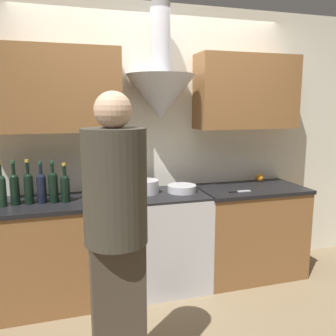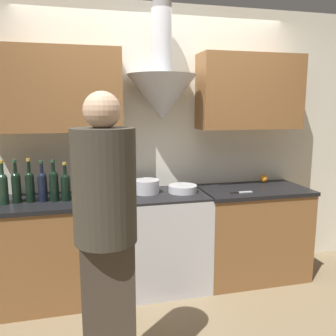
{
  "view_description": "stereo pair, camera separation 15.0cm",
  "coord_description": "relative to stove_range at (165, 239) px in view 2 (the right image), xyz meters",
  "views": [
    {
      "loc": [
        -0.87,
        -2.7,
        1.67
      ],
      "look_at": [
        0.0,
        0.2,
        1.14
      ],
      "focal_mm": 38.0,
      "sensor_mm": 36.0,
      "label": 1
    },
    {
      "loc": [
        -0.73,
        -2.74,
        1.67
      ],
      "look_at": [
        0.0,
        0.2,
        1.14
      ],
      "focal_mm": 38.0,
      "sensor_mm": 36.0,
      "label": 2
    }
  ],
  "objects": [
    {
      "name": "mixing_bowl",
      "position": [
        0.16,
        0.0,
        0.47
      ],
      "size": [
        0.26,
        0.26,
        0.07
      ],
      "color": "silver",
      "rests_on": "stove_range"
    },
    {
      "name": "stove_range",
      "position": [
        0.0,
        0.0,
        0.0
      ],
      "size": [
        0.73,
        0.6,
        0.89
      ],
      "color": "silver",
      "rests_on": "ground_plane"
    },
    {
      "name": "wine_bottle_5",
      "position": [
        -0.95,
        -0.03,
        0.58
      ],
      "size": [
        0.07,
        0.07,
        0.35
      ],
      "color": "black",
      "rests_on": "counter_left"
    },
    {
      "name": "orange_fruit",
      "position": [
        1.1,
        0.21,
        0.48
      ],
      "size": [
        0.08,
        0.08,
        0.08
      ],
      "color": "orange",
      "rests_on": "counter_right"
    },
    {
      "name": "ground_plane",
      "position": [
        0.0,
        -0.3,
        -0.45
      ],
      "size": [
        12.0,
        12.0,
        0.0
      ],
      "primitive_type": "plane",
      "color": "#847051"
    },
    {
      "name": "wine_bottle_6",
      "position": [
        -0.86,
        -0.04,
        0.57
      ],
      "size": [
        0.08,
        0.08,
        0.32
      ],
      "color": "black",
      "rests_on": "counter_left"
    },
    {
      "name": "wine_bottle_1",
      "position": [
        -1.34,
        -0.04,
        0.58
      ],
      "size": [
        0.08,
        0.08,
        0.36
      ],
      "color": "black",
      "rests_on": "counter_left"
    },
    {
      "name": "person_foreground_left",
      "position": [
        -0.61,
        -1.16,
        0.52
      ],
      "size": [
        0.34,
        0.34,
        1.74
      ],
      "color": "#473D33",
      "rests_on": "ground_plane"
    },
    {
      "name": "wine_bottle_3",
      "position": [
        -1.14,
        -0.02,
        0.58
      ],
      "size": [
        0.07,
        0.07,
        0.36
      ],
      "color": "black",
      "rests_on": "counter_left"
    },
    {
      "name": "wall_back",
      "position": [
        -0.02,
        0.27,
        1.02
      ],
      "size": [
        8.4,
        0.62,
        2.6
      ],
      "color": "silver",
      "rests_on": "ground_plane"
    },
    {
      "name": "chefs_knife",
      "position": [
        0.68,
        -0.14,
        0.44
      ],
      "size": [
        0.21,
        0.04,
        0.01
      ],
      "rotation": [
        0.0,
        0.0,
        -0.0
      ],
      "color": "silver",
      "rests_on": "counter_right"
    },
    {
      "name": "stock_pot",
      "position": [
        -0.16,
        0.06,
        0.5
      ],
      "size": [
        0.24,
        0.24,
        0.12
      ],
      "color": "silver",
      "rests_on": "stove_range"
    },
    {
      "name": "wine_bottle_4",
      "position": [
        -1.05,
        -0.02,
        0.58
      ],
      "size": [
        0.07,
        0.07,
        0.34
      ],
      "color": "black",
      "rests_on": "counter_left"
    },
    {
      "name": "counter_right",
      "position": [
        0.87,
        -0.0,
        -0.0
      ],
      "size": [
        1.03,
        0.62,
        0.89
      ],
      "color": "brown",
      "rests_on": "ground_plane"
    },
    {
      "name": "wine_bottle_2",
      "position": [
        -1.25,
        -0.01,
        0.58
      ],
      "size": [
        0.07,
        0.07,
        0.36
      ],
      "color": "black",
      "rests_on": "counter_left"
    },
    {
      "name": "counter_left",
      "position": [
        -0.93,
        -0.0,
        -0.0
      ],
      "size": [
        1.16,
        0.62,
        0.89
      ],
      "color": "brown",
      "rests_on": "ground_plane"
    }
  ]
}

